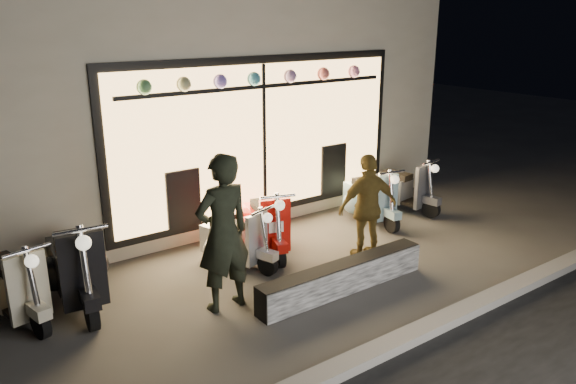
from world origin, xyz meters
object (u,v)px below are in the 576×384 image
graffiti_barrier (343,277)px  scooter_red (265,223)px  woman (368,207)px  man (223,233)px  scooter_silver (231,240)px

graffiti_barrier → scooter_red: 1.81m
scooter_red → woman: woman is taller
graffiti_barrier → man: 1.74m
man → woman: man is taller
graffiti_barrier → scooter_red: (-0.03, 1.80, 0.21)m
scooter_red → man: size_ratio=0.73×
scooter_silver → man: 1.43m
scooter_red → woman: (1.03, -1.19, 0.39)m
graffiti_barrier → woman: 1.32m
graffiti_barrier → woman: (1.00, 0.61, 0.60)m
graffiti_barrier → scooter_red: scooter_red is taller
scooter_red → man: bearing=-121.6°
scooter_silver → graffiti_barrier: bearing=-83.3°
scooter_silver → man: size_ratio=0.65×
graffiti_barrier → woman: bearing=31.4°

